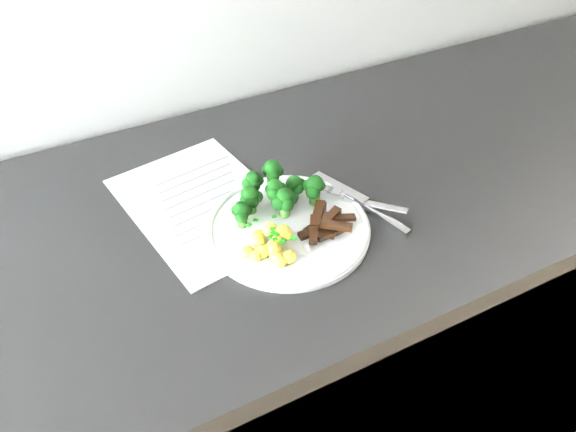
# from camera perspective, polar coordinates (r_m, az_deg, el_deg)

# --- Properties ---
(counter) EXTENTS (2.47, 0.62, 0.93)m
(counter) POSITION_cam_1_polar(r_m,az_deg,el_deg) (1.23, -5.51, -16.82)
(counter) COLOR black
(counter) RESTS_ON ground
(recipe_paper) EXTENTS (0.26, 0.33, 0.00)m
(recipe_paper) POSITION_cam_1_polar(r_m,az_deg,el_deg) (0.90, -8.54, 1.19)
(recipe_paper) COLOR silver
(recipe_paper) RESTS_ON counter
(plate) EXTENTS (0.25, 0.25, 0.01)m
(plate) POSITION_cam_1_polar(r_m,az_deg,el_deg) (0.84, 0.00, -1.16)
(plate) COLOR white
(plate) RESTS_ON counter
(broccoli) EXTENTS (0.15, 0.10, 0.06)m
(broccoli) POSITION_cam_1_polar(r_m,az_deg,el_deg) (0.85, -1.31, 2.55)
(broccoli) COLOR #346620
(broccoli) RESTS_ON plate
(potatoes) EXTENTS (0.08, 0.08, 0.04)m
(potatoes) POSITION_cam_1_polar(r_m,az_deg,el_deg) (0.79, -1.51, -3.02)
(potatoes) COLOR #DFC24C
(potatoes) RESTS_ON plate
(beef_strips) EXTENTS (0.09, 0.08, 0.02)m
(beef_strips) POSITION_cam_1_polar(r_m,az_deg,el_deg) (0.83, 3.86, -0.74)
(beef_strips) COLOR black
(beef_strips) RESTS_ON plate
(fork) EXTENTS (0.11, 0.13, 0.01)m
(fork) POSITION_cam_1_polar(r_m,az_deg,el_deg) (0.88, 7.40, 1.64)
(fork) COLOR silver
(fork) RESTS_ON plate
(knife) EXTENTS (0.07, 0.19, 0.02)m
(knife) POSITION_cam_1_polar(r_m,az_deg,el_deg) (0.88, 8.48, 0.74)
(knife) COLOR silver
(knife) RESTS_ON plate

